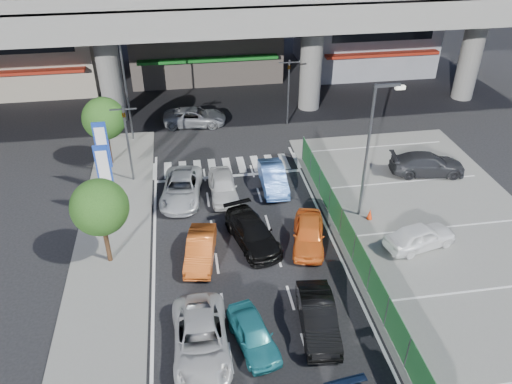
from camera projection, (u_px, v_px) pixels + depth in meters
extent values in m
plane|color=black|center=(257.00, 302.00, 23.31)|extent=(120.00, 120.00, 0.00)
cube|color=slate|center=(456.00, 251.00, 26.41)|extent=(12.00, 28.00, 0.06)
cube|color=slate|center=(111.00, 261.00, 25.68)|extent=(4.00, 30.00, 0.12)
cylinder|color=slate|center=(109.00, 72.00, 38.39)|extent=(1.80, 1.80, 8.00)
cylinder|color=slate|center=(311.00, 61.00, 40.50)|extent=(1.80, 1.80, 8.00)
cylinder|color=slate|center=(471.00, 53.00, 42.35)|extent=(1.80, 1.80, 8.00)
cube|color=slate|center=(210.00, 0.00, 36.75)|extent=(64.00, 14.00, 2.00)
cube|color=slate|center=(218.00, 1.00, 30.39)|extent=(64.00, 0.40, 0.90)
cube|color=#AC9F8B|center=(22.00, 12.00, 44.30)|extent=(12.00, 10.00, 13.00)
cube|color=#A22413|center=(19.00, 71.00, 42.05)|extent=(10.80, 1.60, 0.25)
cube|color=black|center=(6.00, 18.00, 39.77)|extent=(9.60, 0.10, 5.85)
cube|color=#15691D|center=(208.00, 58.00, 45.00)|extent=(12.60, 1.60, 0.25)
cube|color=gray|center=(366.00, 5.00, 48.79)|extent=(12.00, 10.00, 12.00)
cube|color=#A22413|center=(381.00, 53.00, 46.28)|extent=(10.80, 1.60, 0.25)
cube|color=black|center=(386.00, 10.00, 44.30)|extent=(9.60, 0.10, 5.40)
cylinder|color=#595B60|center=(128.00, 145.00, 31.06)|extent=(0.14, 0.14, 5.20)
cube|color=#595B60|center=(123.00, 109.00, 29.77)|extent=(1.60, 0.08, 0.08)
imported|color=black|center=(124.00, 114.00, 29.93)|extent=(0.26, 1.24, 0.50)
cylinder|color=#595B60|center=(288.00, 93.00, 38.43)|extent=(0.14, 0.14, 5.20)
cube|color=#595B60|center=(289.00, 62.00, 37.14)|extent=(1.60, 0.08, 0.08)
imported|color=black|center=(289.00, 66.00, 37.30)|extent=(0.26, 1.24, 0.50)
cylinder|color=#595B60|center=(367.00, 155.00, 27.06)|extent=(0.16, 0.16, 8.00)
cube|color=#595B60|center=(387.00, 85.00, 25.04)|extent=(1.40, 0.15, 0.15)
cube|color=silver|center=(400.00, 87.00, 25.21)|extent=(0.50, 0.22, 0.18)
cylinder|color=#595B60|center=(126.00, 89.00, 35.26)|extent=(0.16, 0.16, 8.00)
cube|color=#595B60|center=(127.00, 33.00, 33.23)|extent=(1.40, 0.15, 0.15)
cube|color=silver|center=(138.00, 35.00, 33.41)|extent=(0.50, 0.22, 0.18)
cylinder|color=#595B60|center=(110.00, 202.00, 28.41)|extent=(0.10, 0.10, 2.20)
cube|color=#16359C|center=(104.00, 170.00, 27.28)|extent=(0.80, 0.12, 3.00)
cube|color=white|center=(104.00, 170.00, 27.22)|extent=(0.60, 0.02, 2.40)
cylinder|color=#595B60|center=(108.00, 176.00, 30.86)|extent=(0.10, 0.10, 2.20)
cube|color=#16359C|center=(102.00, 145.00, 29.72)|extent=(0.80, 0.12, 3.00)
cube|color=white|center=(102.00, 146.00, 29.67)|extent=(0.60, 0.02, 2.40)
cylinder|color=#382314|center=(107.00, 243.00, 25.06)|extent=(0.24, 0.24, 2.40)
sphere|color=#1A4012|center=(100.00, 207.00, 23.87)|extent=(2.80, 2.80, 2.80)
cylinder|color=#382314|center=(109.00, 148.00, 33.69)|extent=(0.24, 0.24, 2.40)
sphere|color=#1A4012|center=(104.00, 119.00, 32.50)|extent=(2.80, 2.80, 2.80)
imported|color=silver|center=(201.00, 339.00, 20.55)|extent=(2.30, 4.97, 1.38)
imported|color=teal|center=(253.00, 334.00, 20.89)|extent=(2.21, 3.81, 1.22)
imported|color=black|center=(318.00, 317.00, 21.56)|extent=(1.87, 4.31, 1.38)
imported|color=#CC551B|center=(201.00, 249.00, 25.55)|extent=(1.98, 4.06, 1.28)
imported|color=black|center=(252.00, 232.00, 26.69)|extent=(3.00, 4.98, 1.35)
imported|color=orange|center=(309.00, 234.00, 26.56)|extent=(2.58, 4.33, 1.38)
imported|color=#B8BCC0|center=(181.00, 188.00, 30.39)|extent=(2.89, 5.17, 1.37)
imported|color=silver|center=(223.00, 186.00, 30.61)|extent=(1.71, 4.08, 1.38)
imported|color=#4775C8|center=(273.00, 178.00, 31.45)|extent=(1.54, 4.22, 1.38)
imported|color=#A3A6AA|center=(195.00, 117.00, 39.31)|extent=(5.11, 2.79, 1.36)
imported|color=white|center=(420.00, 236.00, 26.33)|extent=(4.18, 2.45, 1.34)
imported|color=#2D2E32|center=(427.00, 164.00, 32.78)|extent=(5.12, 2.71, 1.41)
cone|color=red|center=(370.00, 214.00, 28.63)|extent=(0.38, 0.38, 0.65)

